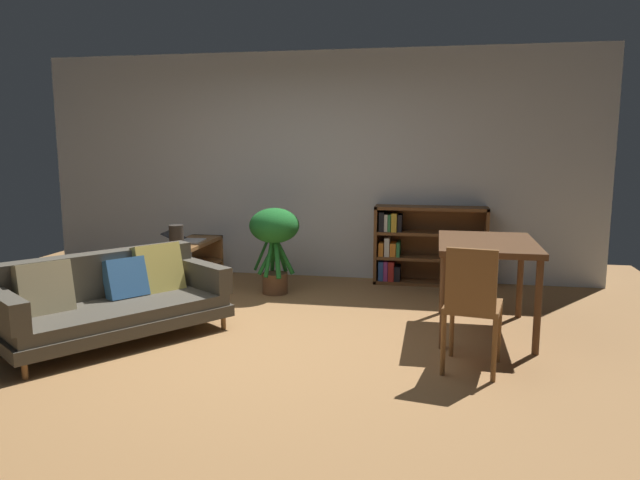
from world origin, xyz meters
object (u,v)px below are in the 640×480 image
at_px(fabric_couch, 110,299).
at_px(potted_floor_plant, 274,234).
at_px(media_console, 185,268).
at_px(open_laptop, 186,239).
at_px(desk_speaker, 176,236).
at_px(bookshelf, 422,245).
at_px(dining_table, 487,252).
at_px(dining_chair_near, 472,302).

height_order(fabric_couch, potted_floor_plant, potted_floor_plant).
height_order(media_console, open_laptop, open_laptop).
bearing_deg(open_laptop, desk_speaker, -80.79).
height_order(open_laptop, potted_floor_plant, potted_floor_plant).
bearing_deg(bookshelf, potted_floor_plant, -152.80).
bearing_deg(fabric_couch, open_laptop, 93.62).
height_order(fabric_couch, bookshelf, bookshelf).
bearing_deg(dining_table, open_laptop, 161.98).
bearing_deg(dining_table, desk_speaker, 167.95).
distance_m(dining_chair_near, bookshelf, 2.77).
distance_m(open_laptop, dining_table, 3.38).
bearing_deg(dining_chair_near, bookshelf, 98.84).
relative_size(desk_speaker, dining_chair_near, 0.26).
distance_m(media_console, desk_speaker, 0.44).
bearing_deg(dining_chair_near, media_console, 148.10).
distance_m(fabric_couch, open_laptop, 1.85).
relative_size(dining_chair_near, bookshelf, 0.72).
relative_size(media_console, bookshelf, 1.06).
xyz_separation_m(open_laptop, dining_chair_near, (3.04, -2.02, -0.04)).
xyz_separation_m(potted_floor_plant, bookshelf, (1.55, 0.80, -0.20)).
bearing_deg(fabric_couch, bookshelf, 45.50).
bearing_deg(bookshelf, dining_table, -71.38).
xyz_separation_m(potted_floor_plant, dining_table, (2.14, -0.95, 0.06)).
bearing_deg(potted_floor_plant, dining_chair_near, -44.38).
bearing_deg(media_console, desk_speaker, -89.10).
bearing_deg(dining_table, dining_chair_near, -99.56).
distance_m(open_laptop, dining_chair_near, 3.65).
height_order(media_console, dining_table, dining_table).
bearing_deg(media_console, potted_floor_plant, 4.46).
xyz_separation_m(fabric_couch, desk_speaker, (-0.06, 1.46, 0.31)).
bearing_deg(bookshelf, desk_speaker, -157.07).
bearing_deg(fabric_couch, dining_chair_near, -3.74).
height_order(media_console, potted_floor_plant, potted_floor_plant).
relative_size(desk_speaker, bookshelf, 0.19).
bearing_deg(potted_floor_plant, media_console, -175.54).
bearing_deg(potted_floor_plant, open_laptop, 175.22).
bearing_deg(dining_chair_near, fabric_couch, 176.26).
height_order(open_laptop, bookshelf, bookshelf).
relative_size(open_laptop, desk_speaker, 1.93).
relative_size(fabric_couch, dining_table, 1.72).
height_order(desk_speaker, dining_chair_near, dining_chair_near).
height_order(dining_table, dining_chair_near, dining_chair_near).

